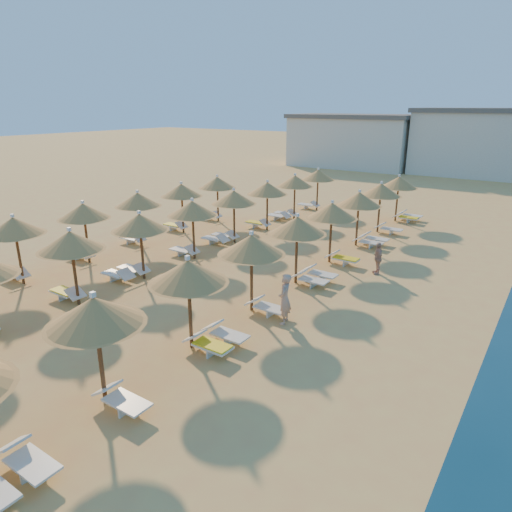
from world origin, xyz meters
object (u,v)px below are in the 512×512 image
Objects in this scene: parasol_row_east at (251,246)px; beachgoer_a at (285,299)px; beachgoer_c at (378,258)px; parasol_row_west at (140,224)px.

beachgoer_a is (1.62, -0.23, -1.67)m from parasol_row_east.
parasol_row_east is 24.28× the size of beachgoer_c.
beachgoer_a is at bearing -1.74° from parasol_row_west.
beachgoer_a is at bearing -8.17° from parasol_row_east.
beachgoer_c is (8.66, 6.68, -1.85)m from parasol_row_west.
beachgoer_c is 0.81× the size of beachgoer_a.
parasol_row_east reaches higher than beachgoer_c.
beachgoer_a is (-0.99, -6.91, 0.18)m from beachgoer_c.
parasol_row_east reaches higher than beachgoer_a.
parasol_row_west is at bearing -88.64° from beachgoer_c.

